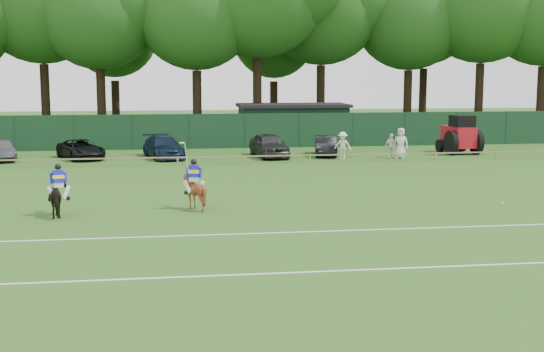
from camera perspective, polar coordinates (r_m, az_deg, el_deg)
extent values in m
plane|color=#1E4C14|center=(25.98, -0.15, -4.02)|extent=(160.00, 160.00, 0.00)
imported|color=black|center=(28.96, -16.35, -1.65)|extent=(1.15, 1.81, 1.42)
imported|color=maroon|center=(29.27, -6.12, -1.24)|extent=(1.43, 1.54, 1.44)
imported|color=black|center=(47.56, -14.76, 2.04)|extent=(3.72, 4.89, 1.23)
imported|color=#102035|center=(47.00, -8.48, 2.26)|extent=(3.09, 5.20, 1.41)
imported|color=#2E2E30|center=(46.99, -0.23, 2.44)|extent=(2.40, 4.78, 1.56)
imported|color=black|center=(47.94, 4.23, 2.37)|extent=(2.05, 4.12, 1.30)
imported|color=silver|center=(46.07, 5.56, 2.39)|extent=(1.28, 1.03, 1.73)
imported|color=white|center=(47.10, 9.31, 2.35)|extent=(0.99, 0.68, 1.56)
imported|color=silver|center=(47.03, 10.07, 2.55)|extent=(1.13, 0.99, 1.94)
cube|color=silver|center=(28.88, -16.39, -0.66)|extent=(0.41, 0.34, 0.18)
cube|color=#1A1DBD|center=(28.83, -16.42, -0.03)|extent=(0.46, 0.39, 0.51)
cube|color=yellow|center=(28.84, -16.42, -0.07)|extent=(0.49, 0.38, 0.18)
sphere|color=black|center=(28.79, -16.45, 0.69)|extent=(0.25, 0.25, 0.25)
cylinder|color=silver|center=(28.90, -15.85, -1.24)|extent=(0.41, 0.41, 0.59)
cylinder|color=silver|center=(28.85, -16.87, -1.29)|extent=(0.44, 0.30, 0.59)
cube|color=silver|center=(29.19, -6.14, -0.25)|extent=(0.41, 0.33, 0.18)
cube|color=#1A1DBD|center=(29.14, -6.15, 0.37)|extent=(0.46, 0.39, 0.51)
cube|color=yellow|center=(29.15, -6.15, 0.34)|extent=(0.48, 0.38, 0.18)
sphere|color=black|center=(29.10, -6.16, 1.10)|extent=(0.25, 0.25, 0.25)
cylinder|color=silver|center=(29.14, -5.65, -0.85)|extent=(0.44, 0.31, 0.59)
cylinder|color=silver|center=(29.24, -6.65, -0.84)|extent=(0.41, 0.41, 0.59)
cylinder|color=tan|center=(29.18, -6.72, 1.46)|extent=(0.15, 0.62, 1.17)
sphere|color=silver|center=(31.88, 17.62, -2.04)|extent=(0.09, 0.09, 0.09)
cube|color=silver|center=(20.23, 2.26, -7.56)|extent=(60.00, 0.10, 0.01)
cube|color=silver|center=(25.01, 0.18, -4.48)|extent=(60.00, 0.10, 0.01)
cube|color=#997F5B|center=(43.58, -3.47, 1.53)|extent=(62.00, 0.08, 0.08)
cube|color=#14351E|center=(52.43, -4.30, 3.53)|extent=(92.00, 0.04, 2.50)
cube|color=#14331E|center=(56.11, 1.63, 4.01)|extent=(8.00, 4.00, 2.80)
cube|color=black|center=(56.02, 1.63, 5.56)|extent=(8.40, 4.40, 0.24)
cube|color=#B2101D|center=(50.73, 14.43, 3.01)|extent=(1.60, 2.70, 1.41)
cube|color=black|center=(50.27, 14.69, 4.07)|extent=(1.40, 1.50, 0.97)
cylinder|color=black|center=(49.67, 13.86, 2.55)|extent=(0.45, 1.64, 1.62)
cylinder|color=black|center=(50.52, 15.73, 2.57)|extent=(0.45, 1.64, 1.62)
cylinder|color=black|center=(51.40, 13.05, 2.33)|extent=(0.39, 0.89, 0.87)
cylinder|color=black|center=(52.13, 14.66, 2.36)|extent=(0.39, 0.89, 0.87)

